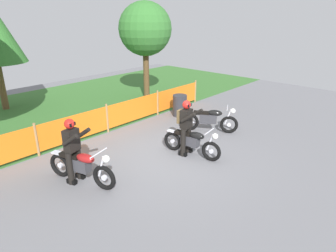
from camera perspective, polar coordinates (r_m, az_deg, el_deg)
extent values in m
cube|color=slate|center=(9.11, -0.24, -5.74)|extent=(24.00, 24.00, 0.02)
cube|color=#386B2D|center=(14.30, -20.98, 2.97)|extent=(24.00, 7.95, 0.01)
cylinder|color=#997547|center=(9.70, -23.68, -2.42)|extent=(0.08, 0.08, 1.05)
cylinder|color=#997547|center=(10.89, -11.47, 1.45)|extent=(0.08, 0.08, 1.05)
cylinder|color=#997547|center=(12.50, -2.00, 4.40)|extent=(0.08, 0.08, 1.05)
cylinder|color=#997547|center=(14.40, 5.19, 6.56)|extent=(0.08, 0.08, 1.05)
cube|color=orange|center=(10.22, -17.23, -0.28)|extent=(2.50, 0.02, 0.85)
cube|color=orange|center=(11.64, -6.42, 3.13)|extent=(2.50, 0.02, 0.85)
cube|color=orange|center=(13.41, 1.84, 5.65)|extent=(2.50, 0.02, 0.85)
cylinder|color=brown|center=(15.03, -29.03, 6.59)|extent=(0.28, 0.28, 2.05)
cylinder|color=brown|center=(14.88, -4.15, 9.84)|extent=(0.28, 0.28, 2.46)
sphere|color=#33702D|center=(14.62, -4.37, 17.92)|extent=(2.47, 2.47, 2.47)
torus|color=black|center=(10.87, 11.50, 0.26)|extent=(0.41, 0.61, 0.64)
cylinder|color=silver|center=(10.87, 11.50, 0.26)|extent=(0.12, 0.15, 0.14)
torus|color=black|center=(10.96, 4.20, 0.81)|extent=(0.41, 0.61, 0.64)
cylinder|color=silver|center=(10.96, 4.20, 0.81)|extent=(0.12, 0.15, 0.14)
cube|color=#38383D|center=(10.83, 7.62, 1.44)|extent=(0.51, 0.64, 0.32)
ellipsoid|color=black|center=(10.75, 8.90, 2.46)|extent=(0.47, 0.57, 0.22)
cube|color=black|center=(10.79, 6.35, 2.49)|extent=(0.47, 0.59, 0.10)
cube|color=silver|center=(10.84, 4.25, 2.54)|extent=(0.32, 0.39, 0.04)
cylinder|color=silver|center=(10.77, 11.30, 1.72)|extent=(0.16, 0.23, 0.57)
sphere|color=white|center=(10.70, 12.24, 2.82)|extent=(0.25, 0.25, 0.18)
cylinder|color=silver|center=(10.67, 11.21, 3.46)|extent=(0.54, 0.33, 0.03)
cylinder|color=silver|center=(11.07, 6.08, 0.61)|extent=(0.33, 0.51, 0.07)
torus|color=black|center=(7.51, -12.03, -9.58)|extent=(0.28, 0.66, 0.65)
cylinder|color=silver|center=(7.51, -12.03, -9.58)|extent=(0.10, 0.15, 0.14)
torus|color=black|center=(8.38, -19.80, -7.02)|extent=(0.28, 0.66, 0.65)
cylinder|color=silver|center=(8.38, -19.80, -7.02)|extent=(0.10, 0.15, 0.14)
cube|color=#38383D|center=(7.87, -16.55, -6.99)|extent=(0.40, 0.65, 0.32)
ellipsoid|color=maroon|center=(7.63, -15.41, -5.92)|extent=(0.38, 0.57, 0.22)
cube|color=black|center=(7.95, -18.06, -5.33)|extent=(0.37, 0.61, 0.10)
cube|color=silver|center=(8.23, -20.10, -4.83)|extent=(0.26, 0.40, 0.04)
cylinder|color=silver|center=(7.40, -12.58, -7.49)|extent=(0.12, 0.24, 0.58)
sphere|color=white|center=(7.20, -11.70, -6.16)|extent=(0.23, 0.23, 0.18)
cylinder|color=silver|center=(7.27, -13.04, -5.02)|extent=(0.60, 0.20, 0.03)
cylinder|color=silver|center=(8.27, -17.30, -7.62)|extent=(0.22, 0.56, 0.07)
torus|color=black|center=(8.78, 8.21, -4.78)|extent=(0.19, 0.61, 0.61)
cylinder|color=silver|center=(8.78, 8.21, -4.78)|extent=(0.08, 0.14, 0.13)
torus|color=black|center=(9.35, 0.88, -2.88)|extent=(0.19, 0.61, 0.61)
cylinder|color=silver|center=(9.35, 0.88, -2.88)|extent=(0.08, 0.14, 0.13)
cube|color=#38383D|center=(9.00, 4.19, -2.76)|extent=(0.31, 0.60, 0.30)
ellipsoid|color=black|center=(8.82, 5.45, -1.83)|extent=(0.30, 0.52, 0.21)
cube|color=black|center=(9.03, 2.91, -1.38)|extent=(0.28, 0.56, 0.09)
cube|color=silver|center=(9.22, 0.89, -1.00)|extent=(0.20, 0.36, 0.04)
cylinder|color=silver|center=(8.68, 7.96, -3.06)|extent=(0.09, 0.23, 0.54)
sphere|color=white|center=(8.54, 8.95, -1.95)|extent=(0.19, 0.19, 0.17)
cylinder|color=silver|center=(8.57, 7.84, -1.04)|extent=(0.57, 0.11, 0.03)
cylinder|color=silver|center=(9.32, 3.03, -3.40)|extent=(0.14, 0.53, 0.07)
cylinder|color=black|center=(8.11, -16.54, -6.77)|extent=(0.19, 0.19, 0.86)
cube|color=black|center=(8.28, -16.28, -9.04)|extent=(0.18, 0.28, 0.12)
cylinder|color=black|center=(7.91, -18.09, -7.69)|extent=(0.19, 0.19, 0.86)
cube|color=black|center=(8.08, -17.80, -10.00)|extent=(0.18, 0.28, 0.12)
cube|color=black|center=(7.71, -17.87, -2.56)|extent=(0.41, 0.33, 0.56)
cylinder|color=black|center=(7.69, -15.88, -1.39)|extent=(0.23, 0.49, 0.38)
cylinder|color=black|center=(7.40, -18.12, -2.54)|extent=(0.23, 0.49, 0.38)
sphere|color=red|center=(7.56, -18.22, 0.40)|extent=(0.31, 0.31, 0.25)
cube|color=black|center=(7.49, -17.67, 0.28)|extent=(0.18, 0.08, 0.08)
cylinder|color=black|center=(9.20, 3.90, -2.48)|extent=(0.17, 0.17, 0.86)
cube|color=black|center=(9.36, 3.85, -4.55)|extent=(0.15, 0.27, 0.12)
cylinder|color=black|center=(8.95, 2.88, -3.16)|extent=(0.17, 0.17, 0.86)
cube|color=black|center=(9.11, 2.84, -5.28)|extent=(0.15, 0.27, 0.12)
cube|color=black|center=(8.82, 3.50, 1.42)|extent=(0.39, 0.29, 0.56)
cylinder|color=black|center=(8.88, 5.23, 2.34)|extent=(0.17, 0.49, 0.38)
cylinder|color=black|center=(8.51, 3.82, 1.56)|extent=(0.17, 0.49, 0.38)
sphere|color=red|center=(8.68, 3.56, 4.06)|extent=(0.28, 0.28, 0.25)
cube|color=black|center=(8.64, 4.13, 3.95)|extent=(0.18, 0.06, 0.08)
cube|color=brown|center=(8.88, 2.56, 1.86)|extent=(0.30, 0.20, 0.40)
cube|color=black|center=(9.34, -17.80, -5.95)|extent=(0.32, 0.32, 0.03)
cone|color=orange|center=(9.23, -17.98, -4.48)|extent=(0.26, 0.26, 0.50)
cylinder|color=white|center=(9.22, -18.00, -4.34)|extent=(0.15, 0.15, 0.06)
cylinder|color=#2D2D33|center=(12.45, 2.25, 3.92)|extent=(0.58, 0.58, 0.88)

